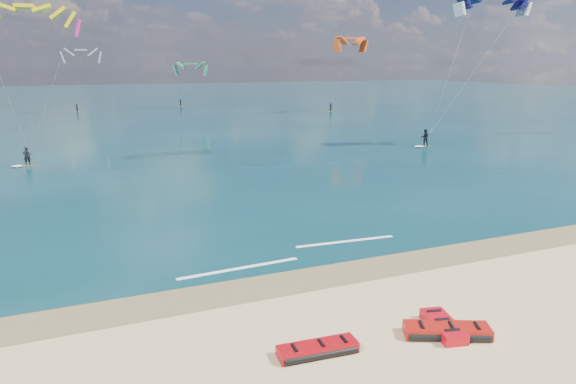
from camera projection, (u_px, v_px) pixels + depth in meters
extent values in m
plane|color=tan|center=(144.00, 148.00, 53.62)|extent=(320.00, 320.00, 0.00)
cube|color=brown|center=(260.00, 286.00, 20.41)|extent=(320.00, 2.40, 0.01)
cube|color=#092E32|center=(107.00, 103.00, 111.04)|extent=(320.00, 200.00, 0.04)
cube|color=yellow|center=(28.00, 165.00, 44.10)|extent=(1.24, 0.58, 0.05)
imported|color=black|center=(27.00, 156.00, 43.90)|extent=(0.65, 0.51, 1.58)
cylinder|color=black|center=(30.00, 154.00, 43.71)|extent=(0.48, 0.12, 0.04)
cube|color=gold|center=(424.00, 146.00, 54.33)|extent=(1.41, 0.56, 0.06)
imported|color=black|center=(425.00, 137.00, 54.11)|extent=(1.05, 0.95, 1.75)
cylinder|color=black|center=(429.00, 135.00, 53.88)|extent=(0.56, 0.10, 0.04)
cube|color=white|center=(240.00, 268.00, 22.11)|extent=(5.49, 0.54, 0.01)
cube|color=white|center=(345.00, 241.00, 25.43)|extent=(5.19, 0.61, 0.01)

